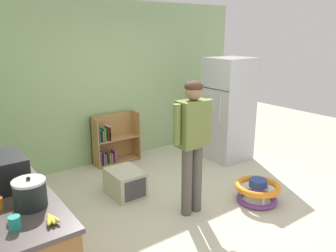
# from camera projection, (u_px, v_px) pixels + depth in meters

# --- Properties ---
(ground_plane) EXTENTS (12.00, 12.00, 0.00)m
(ground_plane) POSITION_uv_depth(u_px,v_px,m) (203.00, 210.00, 4.26)
(ground_plane) COLOR beige
(ground_plane) RESTS_ON ground
(back_wall) EXTENTS (5.20, 0.06, 2.70)m
(back_wall) POSITION_uv_depth(u_px,v_px,m) (113.00, 83.00, 5.70)
(back_wall) COLOR #97B981
(back_wall) RESTS_ON ground
(kitchen_counter) EXTENTS (0.65, 1.87, 0.90)m
(kitchen_counter) POSITION_uv_depth(u_px,v_px,m) (12.00, 237.00, 2.95)
(kitchen_counter) COLOR olive
(kitchen_counter) RESTS_ON ground
(refrigerator) EXTENTS (0.73, 0.68, 1.78)m
(refrigerator) POSITION_uv_depth(u_px,v_px,m) (228.00, 109.00, 5.82)
(refrigerator) COLOR #B7BABF
(refrigerator) RESTS_ON ground
(bookshelf) EXTENTS (0.80, 0.28, 0.85)m
(bookshelf) POSITION_uv_depth(u_px,v_px,m) (112.00, 142.00, 5.73)
(bookshelf) COLOR #AB7E4A
(bookshelf) RESTS_ON ground
(standing_person) EXTENTS (0.57, 0.22, 1.66)m
(standing_person) POSITION_uv_depth(u_px,v_px,m) (193.00, 136.00, 3.95)
(standing_person) COLOR #58514B
(standing_person) RESTS_ON ground
(baby_walker) EXTENTS (0.60, 0.60, 0.32)m
(baby_walker) POSITION_uv_depth(u_px,v_px,m) (257.00, 191.00, 4.44)
(baby_walker) COLOR #733D97
(baby_walker) RESTS_ON ground
(pet_carrier) EXTENTS (0.42, 0.55, 0.36)m
(pet_carrier) POSITION_uv_depth(u_px,v_px,m) (125.00, 183.00, 4.63)
(pet_carrier) COLOR beige
(pet_carrier) RESTS_ON ground
(microwave) EXTENTS (0.37, 0.48, 0.28)m
(microwave) POSITION_uv_depth(u_px,v_px,m) (2.00, 171.00, 2.87)
(microwave) COLOR black
(microwave) RESTS_ON kitchen_counter
(crock_pot) EXTENTS (0.25, 0.25, 0.25)m
(crock_pot) POSITION_uv_depth(u_px,v_px,m) (30.00, 193.00, 2.54)
(crock_pot) COLOR black
(crock_pot) RESTS_ON kitchen_counter
(banana_bunch) EXTENTS (0.12, 0.16, 0.04)m
(banana_bunch) POSITION_uv_depth(u_px,v_px,m) (51.00, 219.00, 2.35)
(banana_bunch) COLOR yellow
(banana_bunch) RESTS_ON kitchen_counter
(teal_cup) EXTENTS (0.08, 0.08, 0.09)m
(teal_cup) POSITION_uv_depth(u_px,v_px,m) (15.00, 223.00, 2.27)
(teal_cup) COLOR teal
(teal_cup) RESTS_ON kitchen_counter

